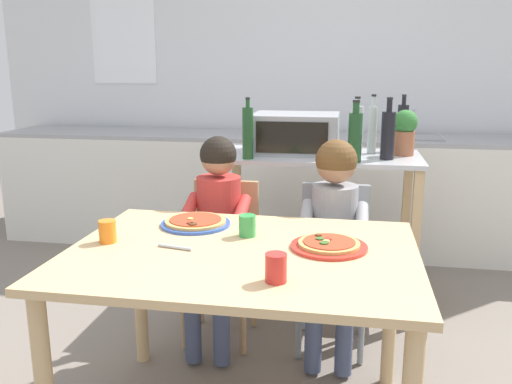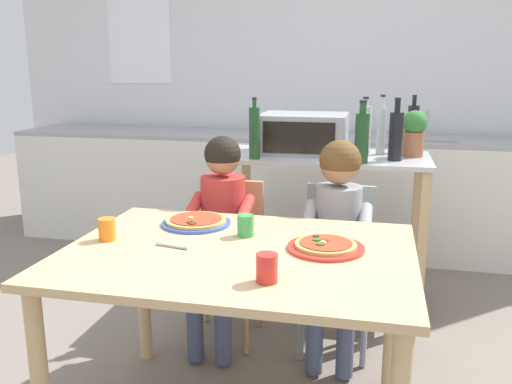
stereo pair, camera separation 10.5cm
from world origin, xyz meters
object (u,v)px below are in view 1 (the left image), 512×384
Objects in this scene: bottle_clear_vinegar at (372,129)px; bottle_brown_beer at (402,127)px; toaster_oven at (295,133)px; bottle_slim_sauce at (248,133)px; child_in_grey_shirt at (334,222)px; drinking_cup_red at (276,268)px; kitchen_island_cart at (317,203)px; pizza_plate_red_rimmed at (329,245)px; bottle_tall_green_wine at (355,136)px; drinking_cup_orange at (108,231)px; dining_table at (242,275)px; potted_herb_plant at (405,131)px; pizza_plate_blue_rimmed at (196,222)px; drinking_cup_green at (247,226)px; dining_chair_right at (333,254)px; serving_spoon at (175,247)px; child_in_red_shirt at (216,219)px; bottle_squat_spirits at (388,134)px; dining_chair_left at (223,248)px; bottle_dark_olive_oil at (356,130)px.

bottle_clear_vinegar reaches higher than bottle_brown_beer.
bottle_slim_sauce is (-0.23, -0.26, 0.03)m from toaster_oven.
drinking_cup_red is at bearing -99.32° from child_in_grey_shirt.
bottle_clear_vinegar reaches higher than toaster_oven.
kitchen_island_cart is 1.20m from pizza_plate_red_rimmed.
bottle_tall_green_wine reaches higher than pizza_plate_red_rimmed.
drinking_cup_red is 1.07× the size of drinking_cup_orange.
potted_herb_plant is at bearing 62.42° from dining_table.
pizza_plate_blue_rimmed is (-0.08, -0.75, -0.29)m from bottle_slim_sauce.
bottle_brown_beer is 3.84× the size of drinking_cup_green.
pizza_plate_blue_rimmed is (-0.57, -0.49, 0.28)m from dining_chair_right.
serving_spoon is (-0.44, -1.30, 0.14)m from kitchen_island_cart.
bottle_clear_vinegar is 0.24m from bottle_brown_beer.
child_in_grey_shirt is (0.57, 0.02, 0.01)m from child_in_red_shirt.
serving_spoon is (-0.24, -0.20, -0.04)m from drinking_cup_green.
kitchen_island_cart reaches higher than serving_spoon.
child_in_red_shirt is at bearing -101.96° from bottle_slim_sauce.
drinking_cup_orange is (-0.69, 0.27, -0.00)m from drinking_cup_red.
child_in_red_shirt is (-0.83, -0.51, -0.37)m from bottle_squat_spirits.
bottle_squat_spirits is 1.49m from drinking_cup_red.
dining_table is 0.54m from drinking_cup_orange.
bottle_clear_vinegar is 3.92× the size of drinking_cup_orange.
drinking_cup_red is 0.66× the size of serving_spoon.
bottle_slim_sauce is 0.26× the size of dining_table.
child_in_red_shirt is (-0.93, -0.67, -0.38)m from potted_herb_plant.
bottle_squat_spirits reaches higher than bottle_brown_beer.
toaster_oven is 0.82m from dining_chair_left.
bottle_slim_sauce is 0.97m from bottle_brown_beer.
drinking_cup_orange reaches higher than pizza_plate_red_rimmed.
bottle_clear_vinegar is 1.69m from drinking_cup_orange.
serving_spoon is (0.01, -0.66, 0.08)m from child_in_red_shirt.
kitchen_island_cart is 0.62m from bottle_slim_sauce.
dining_chair_left is 0.82m from serving_spoon.
dining_chair_left reaches higher than serving_spoon.
dining_chair_left is 1.15m from drinking_cup_red.
bottle_slim_sauce is 0.81m from pizza_plate_blue_rimmed.
bottle_dark_olive_oil is at bearing 151.85° from bottle_squat_spirits.
bottle_tall_green_wine is at bearing -121.81° from bottle_brown_beer.
child_in_grey_shirt is 12.16× the size of drinking_cup_green.
bottle_dark_olive_oil is at bearing 81.07° from child_in_grey_shirt.
bottle_tall_green_wine is at bearing -36.40° from toaster_oven.
kitchen_island_cart is 0.65m from potted_herb_plant.
dining_chair_left reaches higher than dining_table.
kitchen_island_cart is 1.38m from serving_spoon.
bottle_dark_olive_oil is at bearing -133.28° from bottle_clear_vinegar.
child_in_grey_shirt is at bearing 89.97° from pizza_plate_red_rimmed.
toaster_oven is at bearing -162.27° from bottle_brown_beer.
pizza_plate_red_rimmed is (-0.26, -1.06, -0.29)m from bottle_squat_spirits.
drinking_cup_orange is 0.62× the size of serving_spoon.
bottle_dark_olive_oil reaches higher than drinking_cup_orange.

